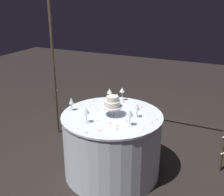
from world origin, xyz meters
TOP-DOWN VIEW (x-y plane):
  - ground_plane at (0.00, 0.00)m, footprint 12.00×12.00m
  - decorative_arch at (-0.00, 0.55)m, footprint 2.34×0.06m
  - main_table at (0.00, 0.00)m, footprint 1.10×1.10m
  - tiered_cake at (0.01, -0.01)m, footprint 0.22×0.22m
  - wine_glass_0 at (-0.46, -0.08)m, footprint 0.06×0.06m
  - wine_glass_1 at (-0.04, 0.23)m, footprint 0.07×0.07m
  - wine_glass_2 at (-0.20, 0.35)m, footprint 0.07×0.07m
  - wine_glass_3 at (-0.07, 0.44)m, footprint 0.06×0.06m
  - wine_glass_4 at (0.27, -0.16)m, footprint 0.07×0.07m
  - wine_glass_5 at (-0.15, -0.29)m, footprint 0.06×0.06m
  - wine_glass_6 at (0.27, 0.05)m, footprint 0.06×0.06m
  - cake_knife at (0.08, -0.25)m, footprint 0.28×0.12m
  - rose_petal_0 at (0.18, 0.08)m, footprint 0.03×0.03m
  - rose_petal_1 at (-0.03, 0.39)m, footprint 0.04×0.04m
  - rose_petal_2 at (0.16, -0.23)m, footprint 0.03×0.03m
  - rose_petal_3 at (0.21, -0.09)m, footprint 0.03×0.03m
  - rose_petal_4 at (-0.37, 0.28)m, footprint 0.04×0.04m
  - rose_petal_5 at (0.22, 0.34)m, footprint 0.03×0.04m
  - rose_petal_6 at (0.06, -0.39)m, footprint 0.04×0.03m
  - rose_petal_7 at (-0.04, -0.48)m, footprint 0.03×0.02m
  - rose_petal_8 at (0.47, 0.08)m, footprint 0.03×0.04m
  - rose_petal_9 at (0.07, -0.19)m, footprint 0.04×0.04m
  - rose_petal_10 at (-0.19, 0.05)m, footprint 0.04×0.03m
  - rose_petal_11 at (0.42, -0.19)m, footprint 0.02×0.03m
  - rose_petal_12 at (0.45, -0.01)m, footprint 0.03×0.03m

SIDE VIEW (x-z plane):
  - ground_plane at x=0.00m, z-range 0.00..0.00m
  - main_table at x=0.00m, z-range 0.00..0.73m
  - rose_petal_0 at x=0.18m, z-range 0.73..0.73m
  - rose_petal_1 at x=-0.03m, z-range 0.73..0.73m
  - rose_petal_2 at x=0.16m, z-range 0.73..0.73m
  - rose_petal_3 at x=0.21m, z-range 0.73..0.73m
  - rose_petal_4 at x=-0.37m, z-range 0.73..0.73m
  - rose_petal_5 at x=0.22m, z-range 0.73..0.73m
  - rose_petal_6 at x=0.06m, z-range 0.73..0.73m
  - rose_petal_7 at x=-0.04m, z-range 0.73..0.73m
  - rose_petal_8 at x=0.47m, z-range 0.73..0.73m
  - rose_petal_9 at x=0.07m, z-range 0.73..0.73m
  - rose_petal_10 at x=-0.19m, z-range 0.73..0.73m
  - rose_petal_11 at x=0.42m, z-range 0.73..0.73m
  - rose_petal_12 at x=0.45m, z-range 0.73..0.73m
  - cake_knife at x=0.08m, z-range 0.72..0.74m
  - wine_glass_0 at x=-0.46m, z-range 0.76..0.91m
  - wine_glass_6 at x=0.27m, z-range 0.76..0.92m
  - wine_glass_1 at x=-0.04m, z-range 0.77..0.93m
  - wine_glass_2 at x=-0.20m, z-range 0.77..0.93m
  - wine_glass_5 at x=-0.15m, z-range 0.77..0.93m
  - wine_glass_4 at x=0.27m, z-range 0.77..0.94m
  - wine_glass_3 at x=-0.07m, z-range 0.77..0.94m
  - tiered_cake at x=0.01m, z-range 0.76..0.98m
  - decorative_arch at x=0.00m, z-range 0.37..2.74m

